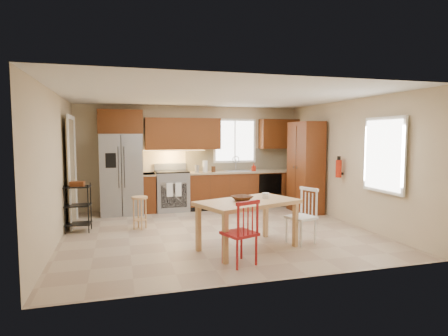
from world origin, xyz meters
TOP-DOWN VIEW (x-y plane):
  - floor at (0.00, 0.00)m, footprint 5.50×5.50m
  - ceiling at (0.00, 0.00)m, footprint 5.50×5.00m
  - wall_back at (0.00, 2.50)m, footprint 5.50×0.02m
  - wall_front at (0.00, -2.50)m, footprint 5.50×0.02m
  - wall_left at (-2.75, 0.00)m, footprint 0.02×5.00m
  - wall_right at (2.75, 0.00)m, footprint 0.02×5.00m
  - refrigerator at (-1.70, 2.12)m, footprint 0.92×0.75m
  - range_stove at (-0.55, 2.19)m, footprint 0.76×0.63m
  - base_cabinet_narrow at (-1.10, 2.20)m, footprint 0.30×0.60m
  - base_cabinet_run at (1.29, 2.20)m, footprint 2.92×0.60m
  - dishwasher at (1.85, 1.91)m, footprint 0.60×0.02m
  - backsplash at (1.29, 2.48)m, footprint 2.92×0.03m
  - upper_over_fridge at (-1.70, 2.33)m, footprint 1.00×0.35m
  - upper_left_block at (-0.25, 2.33)m, footprint 1.80×0.35m
  - upper_right_block at (2.25, 2.33)m, footprint 1.00×0.35m
  - window_back at (1.10, 2.48)m, footprint 1.12×0.04m
  - sink at (1.10, 2.20)m, footprint 0.62×0.46m
  - undercab_glow at (-0.55, 2.30)m, footprint 1.60×0.30m
  - soap_bottle at (1.48, 2.10)m, footprint 0.09×0.09m
  - paper_towel at (0.25, 2.15)m, footprint 0.12×0.12m
  - canister_steel at (0.05, 2.15)m, footprint 0.11×0.11m
  - canister_wood at (0.45, 2.12)m, footprint 0.10×0.10m
  - pantry at (2.43, 1.20)m, footprint 0.50×0.95m
  - fire_extinguisher at (2.63, 0.15)m, footprint 0.12×0.12m
  - window_right at (2.68, -1.15)m, footprint 0.04×1.02m
  - doorway at (-2.67, 1.30)m, footprint 0.04×0.95m
  - dining_table at (0.18, -1.16)m, footprint 1.75×1.34m
  - chair_red at (-0.17, -1.81)m, footprint 0.55×0.55m
  - chair_white at (1.13, -1.11)m, footprint 0.55×0.55m
  - table_bowl at (0.09, -1.16)m, footprint 0.40×0.40m
  - table_jar at (0.52, -1.06)m, footprint 0.14×0.14m
  - bar_stool at (-1.39, 0.59)m, footprint 0.33×0.33m
  - utility_cart at (-2.50, 0.69)m, footprint 0.47×0.38m

SIDE VIEW (x-z plane):
  - floor at x=0.00m, z-range 0.00..0.00m
  - bar_stool at x=-1.39m, z-range 0.00..0.63m
  - dining_table at x=0.18m, z-range 0.00..0.76m
  - utility_cart at x=-2.50m, z-range 0.00..0.89m
  - base_cabinet_narrow at x=-1.10m, z-range 0.00..0.90m
  - base_cabinet_run at x=1.29m, z-range 0.00..0.90m
  - dishwasher at x=1.85m, z-range 0.06..0.84m
  - chair_red at x=-0.17m, z-range 0.00..0.91m
  - chair_white at x=1.13m, z-range 0.00..0.91m
  - range_stove at x=-0.55m, z-range 0.00..0.92m
  - table_bowl at x=0.09m, z-range 0.73..0.80m
  - table_jar at x=0.52m, z-range 0.73..0.86m
  - sink at x=1.10m, z-range 0.78..0.94m
  - refrigerator at x=-1.70m, z-range 0.00..1.82m
  - canister_wood at x=0.45m, z-range 0.90..1.04m
  - canister_steel at x=0.05m, z-range 0.90..1.08m
  - soap_bottle at x=1.48m, z-range 0.90..1.09m
  - paper_towel at x=0.25m, z-range 0.90..1.18m
  - pantry at x=2.43m, z-range 0.00..2.10m
  - doorway at x=-2.67m, z-range 0.00..2.10m
  - fire_extinguisher at x=2.63m, z-range 0.92..1.28m
  - backsplash at x=1.29m, z-range 0.90..1.45m
  - wall_back at x=0.00m, z-range 0.00..2.50m
  - wall_front at x=0.00m, z-range 0.00..2.50m
  - wall_left at x=-2.75m, z-range 0.00..2.50m
  - wall_right at x=2.75m, z-range 0.00..2.50m
  - undercab_glow at x=-0.55m, z-range 1.43..1.43m
  - window_right at x=2.68m, z-range 0.79..2.11m
  - window_back at x=1.10m, z-range 1.09..2.21m
  - upper_left_block at x=-0.25m, z-range 1.45..2.20m
  - upper_right_block at x=2.25m, z-range 1.45..2.20m
  - upper_over_fridge at x=-1.70m, z-range 1.83..2.38m
  - ceiling at x=0.00m, z-range 2.49..2.51m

